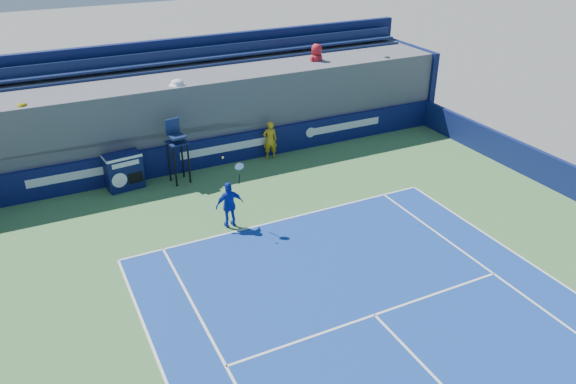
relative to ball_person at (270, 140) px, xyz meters
name	(u,v)px	position (x,y,z in m)	size (l,w,h in m)	color
ball_person	(270,140)	(0.00, 0.00, 0.00)	(0.59, 0.39, 1.63)	gold
back_hoarding	(227,149)	(-1.76, 0.35, -0.22)	(20.40, 0.21, 1.20)	#0D1148
match_clock	(124,170)	(-6.01, -0.11, -0.08)	(1.40, 0.87, 1.40)	#0D1345
umpire_chair	(177,145)	(-4.03, -0.46, 0.70)	(0.80, 0.80, 2.48)	black
tennis_player	(230,205)	(-3.49, -4.46, -0.01)	(0.96, 0.44, 2.57)	#152EB0
stadium_seating	(209,106)	(-1.77, 2.40, 1.01)	(21.00, 4.05, 4.40)	#57575C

